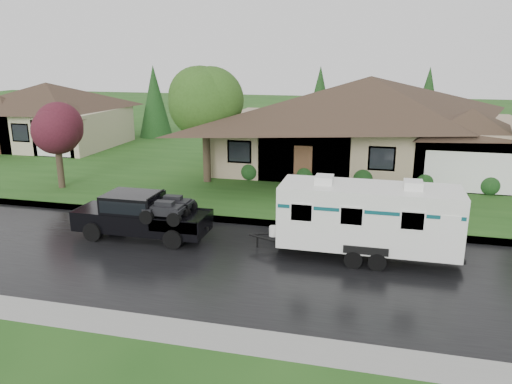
% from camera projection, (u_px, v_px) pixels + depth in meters
% --- Properties ---
extents(ground, '(140.00, 140.00, 0.00)m').
position_uv_depth(ground, '(298.00, 247.00, 18.78)').
color(ground, '#204B17').
rests_on(ground, ground).
extents(road, '(140.00, 8.00, 0.01)m').
position_uv_depth(road, '(288.00, 269.00, 16.91)').
color(road, black).
rests_on(road, ground).
extents(curb, '(140.00, 0.50, 0.15)m').
position_uv_depth(curb, '(307.00, 226.00, 20.86)').
color(curb, gray).
rests_on(curb, ground).
extents(lawn, '(140.00, 26.00, 0.15)m').
position_uv_depth(lawn, '(335.00, 163.00, 32.78)').
color(lawn, '#204B17').
rests_on(lawn, ground).
extents(house_main, '(19.44, 10.80, 6.90)m').
position_uv_depth(house_main, '(374.00, 113.00, 30.21)').
color(house_main, tan).
rests_on(house_main, lawn).
extents(house_far, '(10.80, 8.64, 5.80)m').
position_uv_depth(house_far, '(50.00, 109.00, 37.89)').
color(house_far, tan).
rests_on(house_far, lawn).
extents(tree_left_green, '(3.82, 3.82, 6.32)m').
position_uv_depth(tree_left_green, '(205.00, 102.00, 26.74)').
color(tree_left_green, '#382B1E').
rests_on(tree_left_green, lawn).
extents(tree_red, '(2.66, 2.66, 4.40)m').
position_uv_depth(tree_red, '(56.00, 131.00, 25.83)').
color(tree_red, '#382B1E').
rests_on(tree_red, lawn).
extents(shrub_row, '(13.60, 1.00, 1.00)m').
position_uv_depth(shrub_row, '(363.00, 177.00, 26.83)').
color(shrub_row, '#143814').
rests_on(shrub_row, lawn).
extents(pickup_truck, '(5.28, 2.01, 1.76)m').
position_uv_depth(pickup_truck, '(139.00, 214.00, 19.65)').
color(pickup_truck, black).
rests_on(pickup_truck, ground).
extents(travel_trailer, '(6.52, 2.29, 2.92)m').
position_uv_depth(travel_trailer, '(368.00, 216.00, 17.43)').
color(travel_trailer, white).
rests_on(travel_trailer, ground).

